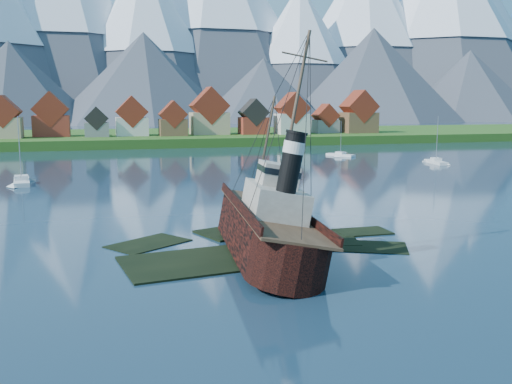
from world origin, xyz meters
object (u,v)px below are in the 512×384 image
object	(u,v)px
tugboat_wreck	(258,224)
sailboat_e	(340,155)
sailboat_d	(436,163)
sailboat_a	(22,182)

from	to	relation	value
tugboat_wreck	sailboat_e	world-z (taller)	tugboat_wreck
tugboat_wreck	sailboat_d	distance (m)	92.93
sailboat_a	sailboat_e	world-z (taller)	sailboat_a
sailboat_d	sailboat_e	xyz separation A→B (m)	(-14.20, 24.36, -0.05)
tugboat_wreck	sailboat_e	xyz separation A→B (m)	(49.38, 92.08, -2.60)
sailboat_a	sailboat_d	size ratio (longest dim) A/B	1.07
tugboat_wreck	sailboat_d	bearing A→B (deg)	52.11
tugboat_wreck	sailboat_e	size ratio (longest dim) A/B	2.82
sailboat_d	tugboat_wreck	bearing A→B (deg)	-125.88
tugboat_wreck	sailboat_a	distance (m)	64.10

